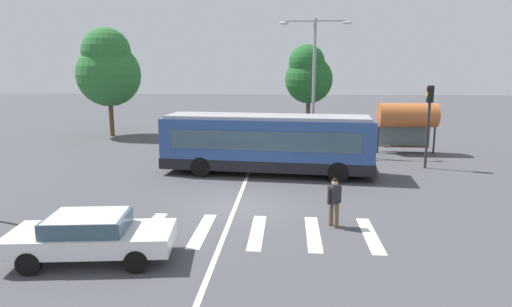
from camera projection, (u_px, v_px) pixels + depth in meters
ground_plane at (240, 206)px, 17.25m from camera, size 160.00×160.00×0.00m
city_transit_bus at (267, 144)px, 22.26m from camera, size 11.06×3.53×3.06m
pedestrian_crossing_street at (334, 200)px, 14.78m from camera, size 0.49×0.45×1.72m
foreground_sedan at (91, 235)px, 12.16m from camera, size 4.69×2.37×1.35m
parked_car_silver at (230, 131)px, 32.73m from camera, size 1.91×4.52×1.35m
parked_car_black at (265, 132)px, 32.21m from camera, size 2.05×4.59×1.35m
parked_car_teal at (304, 132)px, 32.13m from camera, size 2.05×4.59×1.35m
traffic_light_far_corner at (429, 113)px, 23.31m from camera, size 0.33×0.32×4.50m
bus_stop_shelter at (407, 116)px, 27.67m from camera, size 3.68×1.54×3.25m
twin_arm_street_lamp at (314, 72)px, 26.91m from camera, size 4.40×0.32×8.41m
background_tree_left at (108, 68)px, 34.46m from camera, size 5.05×5.05×8.61m
background_tree_right at (308, 75)px, 36.31m from camera, size 4.00×4.00×7.43m
crosswalk_painted_stripes at (257, 232)px, 14.46m from camera, size 7.88×3.19×0.01m
lane_center_line at (241, 192)px, 19.22m from camera, size 0.16×24.00×0.01m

